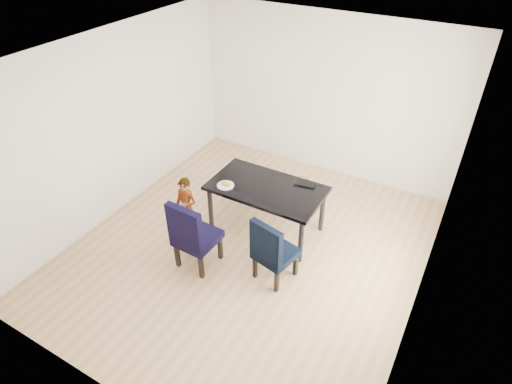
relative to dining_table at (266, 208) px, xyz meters
The scene contains 14 objects.
floor 0.63m from the dining_table, 90.00° to the right, with size 4.50×5.00×0.01m, color tan.
ceiling 2.38m from the dining_table, 90.00° to the right, with size 4.50×5.00×0.01m, color white.
wall_back 2.23m from the dining_table, 90.00° to the left, with size 4.50×0.01×2.70m, color white.
wall_front 3.16m from the dining_table, 90.00° to the right, with size 4.50×0.01×2.70m, color silver.
wall_left 2.51m from the dining_table, 167.50° to the right, with size 0.01×5.00×2.70m, color silver.
wall_right 2.51m from the dining_table, 12.50° to the right, with size 0.01×5.00×2.70m, color white.
dining_table is the anchor object (origin of this frame).
chair_left 1.16m from the dining_table, 112.97° to the right, with size 0.50×0.52×1.05m, color black.
chair_right 0.96m from the dining_table, 54.42° to the right, with size 0.46×0.48×0.96m, color black.
child 1.14m from the dining_table, 145.06° to the right, with size 0.34×0.23×0.94m, color orange.
plate 0.69m from the dining_table, 153.39° to the right, with size 0.24×0.24×0.01m, color silver.
sandwich 0.70m from the dining_table, 153.41° to the right, with size 0.17×0.08×0.07m, color gold.
laptop 0.68m from the dining_table, 38.77° to the left, with size 0.30×0.19×0.02m, color black.
cable_tangle 0.64m from the dining_table, 40.37° to the left, with size 0.14×0.14×0.01m, color black.
Camera 1 is at (2.27, -3.83, 4.15)m, focal length 30.00 mm.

